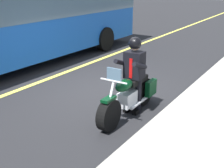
# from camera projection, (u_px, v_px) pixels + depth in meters

# --- Properties ---
(ground_plane) EXTENTS (80.00, 80.00, 0.00)m
(ground_plane) POSITION_uv_depth(u_px,v_px,m) (101.00, 92.00, 7.90)
(ground_plane) COLOR black
(lane_center_stripe) EXTENTS (60.00, 0.16, 0.01)m
(lane_center_stripe) POSITION_uv_depth(u_px,v_px,m) (48.00, 79.00, 8.93)
(lane_center_stripe) COLOR #E5DB4C
(lane_center_stripe) RESTS_ON ground_plane
(motorcycle_main) EXTENTS (2.21, 0.61, 1.26)m
(motorcycle_main) POSITION_uv_depth(u_px,v_px,m) (129.00, 96.00, 6.44)
(motorcycle_main) COLOR black
(motorcycle_main) RESTS_ON ground_plane
(rider_main) EXTENTS (0.62, 0.55, 1.74)m
(rider_main) POSITION_uv_depth(u_px,v_px,m) (134.00, 69.00, 6.40)
(rider_main) COLOR black
(rider_main) RESTS_ON ground_plane
(bus_near) EXTENTS (11.05, 2.70, 3.30)m
(bus_near) POSITION_uv_depth(u_px,v_px,m) (23.00, 11.00, 9.95)
(bus_near) COLOR blue
(bus_near) RESTS_ON ground_plane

